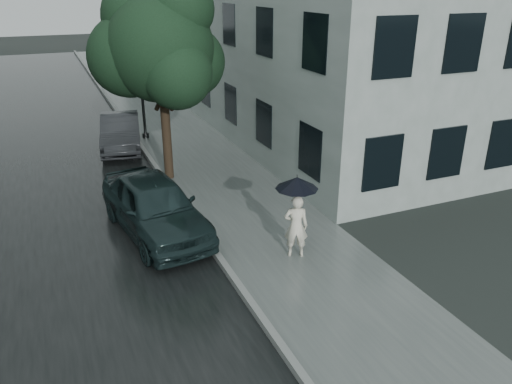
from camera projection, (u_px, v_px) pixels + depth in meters
name	position (u px, v px, depth m)	size (l,w,h in m)	color
ground	(297.00, 266.00, 11.56)	(120.00, 120.00, 0.00)	black
sidewalk	(175.00, 132.00, 21.82)	(3.50, 60.00, 0.01)	slate
kerb_near	(133.00, 135.00, 21.13)	(0.15, 60.00, 0.15)	slate
asphalt_road	(45.00, 147.00, 19.90)	(6.85, 60.00, 0.00)	black
building_near	(227.00, 12.00, 28.30)	(7.02, 36.00, 9.00)	#97A5A0
pedestrian	(296.00, 226.00, 11.72)	(0.57, 0.37, 1.56)	beige
umbrella	(297.00, 183.00, 11.34)	(1.10, 1.10, 1.12)	black
street_tree	(159.00, 46.00, 15.25)	(4.30, 3.91, 6.36)	#332619
lamp_post	(136.00, 69.00, 19.92)	(0.83, 0.42, 5.02)	black
car_near	(155.00, 206.00, 12.82)	(1.80, 4.47, 1.52)	black
car_far	(121.00, 132.00, 19.44)	(1.42, 4.08, 1.34)	#242629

